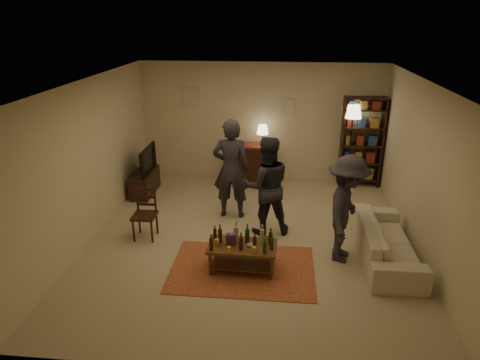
# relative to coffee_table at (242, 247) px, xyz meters

# --- Properties ---
(floor) EXTENTS (6.00, 6.00, 0.00)m
(floor) POSITION_rel_coffee_table_xyz_m (0.06, 0.95, -0.39)
(floor) COLOR #C6B793
(floor) RESTS_ON ground
(room_shell) EXTENTS (6.00, 6.00, 6.00)m
(room_shell) POSITION_rel_coffee_table_xyz_m (-0.59, 3.93, 1.42)
(room_shell) COLOR beige
(room_shell) RESTS_ON ground
(rug) EXTENTS (2.20, 1.50, 0.01)m
(rug) POSITION_rel_coffee_table_xyz_m (0.00, -0.00, -0.38)
(rug) COLOR maroon
(rug) RESTS_ON ground
(coffee_table) EXTENTS (1.05, 0.60, 0.76)m
(coffee_table) POSITION_rel_coffee_table_xyz_m (0.00, 0.00, 0.00)
(coffee_table) COLOR brown
(coffee_table) RESTS_ON ground
(dining_chair) EXTENTS (0.40, 0.40, 0.92)m
(dining_chair) POSITION_rel_coffee_table_xyz_m (-1.78, 0.88, 0.09)
(dining_chair) COLOR black
(dining_chair) RESTS_ON ground
(tv_stand) EXTENTS (0.40, 1.00, 1.06)m
(tv_stand) POSITION_rel_coffee_table_xyz_m (-2.39, 2.75, -0.00)
(tv_stand) COLOR black
(tv_stand) RESTS_ON ground
(dresser) EXTENTS (1.00, 0.50, 1.36)m
(dresser) POSITION_rel_coffee_table_xyz_m (-0.14, 3.67, 0.09)
(dresser) COLOR brown
(dresser) RESTS_ON ground
(bookshelf) EXTENTS (0.90, 0.34, 2.02)m
(bookshelf) POSITION_rel_coffee_table_xyz_m (2.30, 3.73, 0.64)
(bookshelf) COLOR black
(bookshelf) RESTS_ON ground
(floor_lamp) EXTENTS (0.36, 0.36, 1.87)m
(floor_lamp) POSITION_rel_coffee_table_xyz_m (2.04, 3.60, 1.21)
(floor_lamp) COLOR black
(floor_lamp) RESTS_ON ground
(sofa) EXTENTS (0.81, 2.08, 0.61)m
(sofa) POSITION_rel_coffee_table_xyz_m (2.26, 0.55, -0.09)
(sofa) COLOR beige
(sofa) RESTS_ON ground
(person_left) EXTENTS (0.71, 0.47, 1.92)m
(person_left) POSITION_rel_coffee_table_xyz_m (-0.39, 1.86, 0.57)
(person_left) COLOR #27262E
(person_left) RESTS_ON ground
(person_right) EXTENTS (0.98, 0.84, 1.77)m
(person_right) POSITION_rel_coffee_table_xyz_m (0.30, 1.26, 0.50)
(person_right) COLOR #222229
(person_right) RESTS_ON ground
(person_by_sofa) EXTENTS (0.94, 1.26, 1.73)m
(person_by_sofa) POSITION_rel_coffee_table_xyz_m (1.57, 0.48, 0.48)
(person_by_sofa) COLOR #2B2A32
(person_by_sofa) RESTS_ON ground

